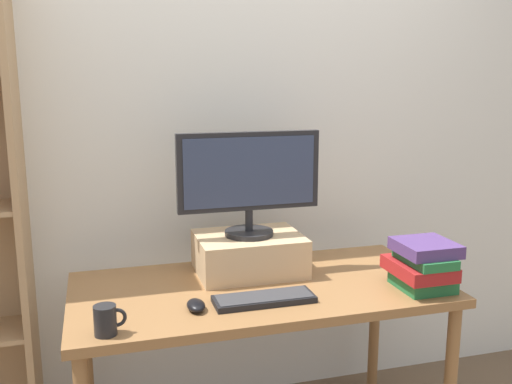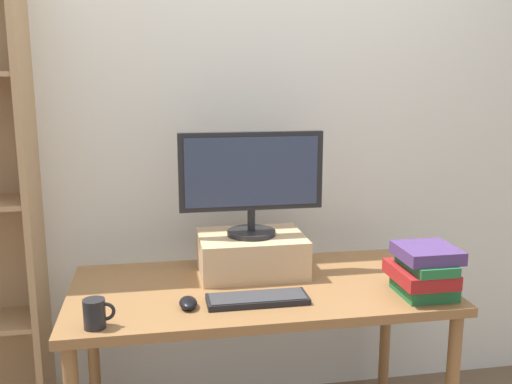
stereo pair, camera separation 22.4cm
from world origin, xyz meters
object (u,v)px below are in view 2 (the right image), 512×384
object	(u,v)px
computer_mouse	(188,303)
book_stack	(424,271)
keyboard	(257,299)
riser_box	(252,253)
coffee_mug	(95,314)
desk	(258,304)
computer_monitor	(252,178)

from	to	relation	value
computer_mouse	book_stack	world-z (taller)	book_stack
keyboard	computer_mouse	distance (m)	0.25
riser_box	book_stack	distance (m)	0.70
computer_mouse	coffee_mug	size ratio (longest dim) A/B	1.00
desk	computer_monitor	xyz separation A→B (m)	(0.00, 0.16, 0.48)
desk	riser_box	world-z (taller)	riser_box
coffee_mug	book_stack	bearing A→B (deg)	3.77
book_stack	coffee_mug	xyz separation A→B (m)	(-1.19, -0.08, -0.05)
desk	coffee_mug	bearing A→B (deg)	-154.24
computer_monitor	book_stack	bearing A→B (deg)	-31.80
computer_monitor	computer_mouse	world-z (taller)	computer_monitor
riser_box	book_stack	xyz separation A→B (m)	(0.59, -0.37, 0.02)
desk	keyboard	xyz separation A→B (m)	(-0.03, -0.17, 0.09)
riser_box	keyboard	distance (m)	0.34
book_stack	keyboard	bearing A→B (deg)	176.39
keyboard	coffee_mug	world-z (taller)	coffee_mug
computer_monitor	desk	bearing A→B (deg)	-90.95
computer_monitor	computer_mouse	bearing A→B (deg)	-131.05
keyboard	book_stack	distance (m)	0.63
computer_mouse	book_stack	size ratio (longest dim) A/B	0.39
riser_box	desk	bearing A→B (deg)	-90.94
keyboard	riser_box	bearing A→B (deg)	83.68
computer_mouse	coffee_mug	xyz separation A→B (m)	(-0.31, -0.11, 0.03)
riser_box	coffee_mug	world-z (taller)	riser_box
keyboard	computer_mouse	world-z (taller)	computer_mouse
book_stack	computer_mouse	bearing A→B (deg)	177.75
computer_mouse	riser_box	bearing A→B (deg)	49.08
computer_monitor	book_stack	xyz separation A→B (m)	(0.59, -0.37, -0.31)
book_stack	coffee_mug	distance (m)	1.19
computer_monitor	book_stack	size ratio (longest dim) A/B	2.24
computer_monitor	coffee_mug	distance (m)	0.82
desk	book_stack	bearing A→B (deg)	-19.36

